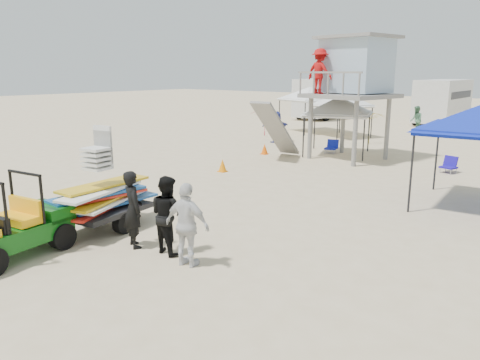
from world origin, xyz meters
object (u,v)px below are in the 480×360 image
Objects in this scene: utility_cart at (9,221)px; lifeguard_tower at (351,70)px; surf_trailer at (104,193)px; man_left at (133,209)px.

lifeguard_tower is at bearing 89.17° from utility_cart.
surf_trailer is (0.00, 2.33, 0.11)m from utility_cart.
lifeguard_tower is (0.22, 15.15, 3.09)m from utility_cart.
lifeguard_tower is at bearing -61.48° from man_left.
utility_cart is 2.54m from man_left.
surf_trailer is 1.53× the size of man_left.
surf_trailer is at bearing 11.67° from man_left.
utility_cart is 2.33m from surf_trailer.
utility_cart is 0.92× the size of surf_trailer.
lifeguard_tower reaches higher than man_left.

